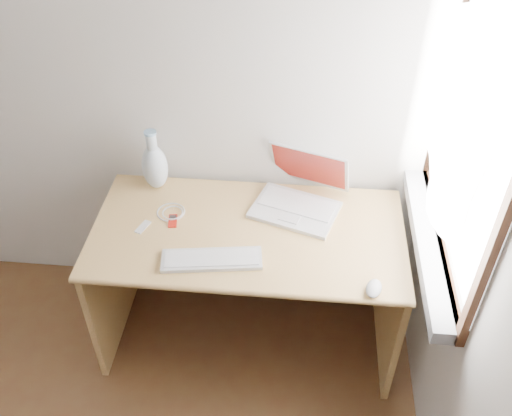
# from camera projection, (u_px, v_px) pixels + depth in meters

# --- Properties ---
(back_wall) EXTENTS (3.50, 0.04, 2.60)m
(back_wall) POSITION_uv_depth(u_px,v_px,m) (36.00, 58.00, 2.44)
(back_wall) COLOR silver
(back_wall) RESTS_ON floor
(window) EXTENTS (0.11, 0.99, 1.10)m
(window) POSITION_uv_depth(u_px,v_px,m) (462.00, 143.00, 1.99)
(window) COLOR white
(window) RESTS_ON right_wall
(desk) EXTENTS (1.36, 0.68, 0.72)m
(desk) POSITION_uv_depth(u_px,v_px,m) (250.00, 251.00, 2.67)
(desk) COLOR #DEB36C
(desk) RESTS_ON floor
(laptop) EXTENTS (0.43, 0.41, 0.25)m
(laptop) POSITION_uv_depth(u_px,v_px,m) (296.00, 195.00, 2.57)
(laptop) COLOR silver
(laptop) RESTS_ON desk
(external_keyboard) EXTENTS (0.42, 0.18, 0.02)m
(external_keyboard) POSITION_uv_depth(u_px,v_px,m) (212.00, 259.00, 2.33)
(external_keyboard) COLOR silver
(external_keyboard) RESTS_ON desk
(mouse) EXTENTS (0.08, 0.11, 0.03)m
(mouse) POSITION_uv_depth(u_px,v_px,m) (374.00, 288.00, 2.20)
(mouse) COLOR silver
(mouse) RESTS_ON desk
(ipod) EXTENTS (0.05, 0.09, 0.01)m
(ipod) POSITION_uv_depth(u_px,v_px,m) (173.00, 221.00, 2.51)
(ipod) COLOR #B1180C
(ipod) RESTS_ON desk
(cable_coil) EXTENTS (0.13, 0.13, 0.01)m
(cable_coil) POSITION_uv_depth(u_px,v_px,m) (171.00, 212.00, 2.56)
(cable_coil) COLOR silver
(cable_coil) RESTS_ON desk
(remote) EXTENTS (0.06, 0.09, 0.01)m
(remote) POSITION_uv_depth(u_px,v_px,m) (143.00, 227.00, 2.48)
(remote) COLOR silver
(remote) RESTS_ON desk
(vase) EXTENTS (0.12, 0.12, 0.31)m
(vase) POSITION_uv_depth(u_px,v_px,m) (155.00, 165.00, 2.62)
(vase) COLOR white
(vase) RESTS_ON desk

